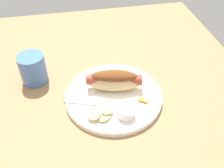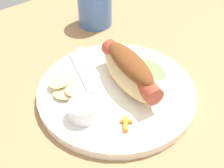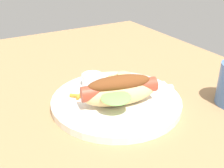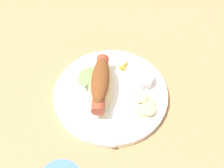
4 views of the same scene
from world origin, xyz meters
The scene contains 9 objects.
ground_plane centered at (0.00, 0.00, -0.90)cm, with size 120.00×90.00×1.80cm, color #9E754C.
plate centered at (2.23, 0.67, 0.80)cm, with size 28.32×28.32×1.60cm, color white.
hot_dog centered at (4.67, 0.10, 4.85)cm, with size 10.66×16.50×6.39cm.
sauce_ramekin centered at (-6.19, -0.99, 2.97)cm, with size 4.87×4.87×2.73cm, color white.
fork centered at (-0.60, 7.41, 1.80)cm, with size 6.13×15.22×0.40cm.
knife centered at (1.51, 8.04, 1.78)cm, with size 15.02×1.40×0.36cm, color silver.
chips_pile centered at (-4.99, 5.96, 2.47)cm, with size 7.21×8.41×1.71cm.
carrot_garnish centered at (-2.23, -6.71, 1.99)cm, with size 2.71×2.67×0.82cm.
drinking_cup centered at (14.93, 23.42, 4.67)cm, with size 8.09×8.09×9.34cm, color #4770B2.
Camera 1 is at (-49.24, 11.25, 53.65)cm, focal length 40.64 mm.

